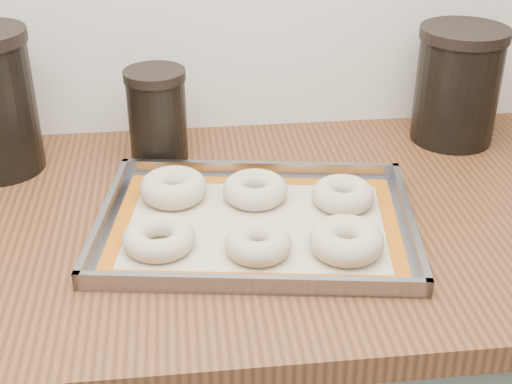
{
  "coord_description": "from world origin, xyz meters",
  "views": [
    {
      "loc": [
        -0.14,
        0.74,
        1.46
      ],
      "look_at": [
        -0.04,
        1.63,
        0.96
      ],
      "focal_mm": 50.0,
      "sensor_mm": 36.0,
      "label": 1
    }
  ],
  "objects": [
    {
      "name": "baking_tray",
      "position": [
        -0.04,
        1.63,
        0.91
      ],
      "size": [
        0.5,
        0.4,
        0.03
      ],
      "rotation": [
        0.0,
        0.0,
        -0.15
      ],
      "color": "gray",
      "rests_on": "countertop"
    },
    {
      "name": "countertop",
      "position": [
        0.0,
        1.68,
        0.88
      ],
      "size": [
        3.06,
        0.68,
        0.04
      ],
      "primitive_type": "cube",
      "color": "brown",
      "rests_on": "cabinet"
    },
    {
      "name": "baking_mat",
      "position": [
        -0.04,
        1.63,
        0.9
      ],
      "size": [
        0.46,
        0.35,
        0.0
      ],
      "rotation": [
        0.0,
        0.0,
        -0.15
      ],
      "color": "#C6B793",
      "rests_on": "baking_tray"
    },
    {
      "name": "bagel_back_left",
      "position": [
        -0.16,
        1.72,
        0.92
      ],
      "size": [
        0.14,
        0.14,
        0.04
      ],
      "primitive_type": "torus",
      "rotation": [
        0.0,
        0.0,
        -0.41
      ],
      "color": "#BCAE91",
      "rests_on": "baking_mat"
    },
    {
      "name": "bagel_back_mid",
      "position": [
        -0.03,
        1.7,
        0.92
      ],
      "size": [
        0.12,
        0.12,
        0.04
      ],
      "primitive_type": "torus",
      "rotation": [
        0.0,
        0.0,
        0.18
      ],
      "color": "#BCAE91",
      "rests_on": "baking_mat"
    },
    {
      "name": "bagel_back_right",
      "position": [
        0.1,
        1.67,
        0.92
      ],
      "size": [
        0.1,
        0.1,
        0.04
      ],
      "primitive_type": "torus",
      "rotation": [
        0.0,
        0.0,
        0.01
      ],
      "color": "#BCAE91",
      "rests_on": "baking_mat"
    },
    {
      "name": "bagel_front_left",
      "position": [
        -0.18,
        1.58,
        0.92
      ],
      "size": [
        0.1,
        0.1,
        0.03
      ],
      "primitive_type": "torus",
      "rotation": [
        0.0,
        0.0,
        0.03
      ],
      "color": "#BCAE91",
      "rests_on": "baking_mat"
    },
    {
      "name": "bagel_front_mid",
      "position": [
        -0.05,
        1.55,
        0.92
      ],
      "size": [
        0.1,
        0.1,
        0.04
      ],
      "primitive_type": "torus",
      "rotation": [
        0.0,
        0.0,
        0.04
      ],
      "color": "#BCAE91",
      "rests_on": "baking_mat"
    },
    {
      "name": "bagel_front_right",
      "position": [
        0.08,
        1.54,
        0.92
      ],
      "size": [
        0.12,
        0.12,
        0.04
      ],
      "primitive_type": "torus",
      "rotation": [
        0.0,
        0.0,
        -0.21
      ],
      "color": "#BCAE91",
      "rests_on": "baking_mat"
    },
    {
      "name": "canister_right",
      "position": [
        0.36,
        1.9,
        1.01
      ],
      "size": [
        0.16,
        0.16,
        0.21
      ],
      "color": "black",
      "rests_on": "countertop"
    },
    {
      "name": "canister_mid",
      "position": [
        -0.18,
        1.88,
        0.98
      ],
      "size": [
        0.1,
        0.1,
        0.16
      ],
      "color": "black",
      "rests_on": "countertop"
    }
  ]
}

